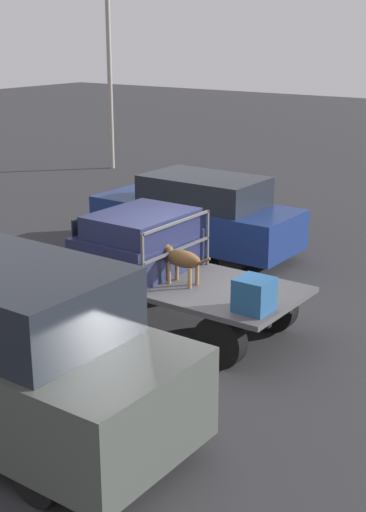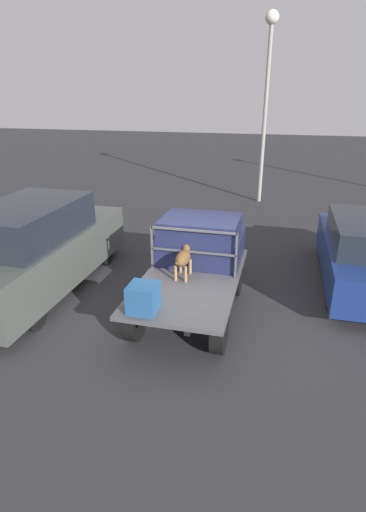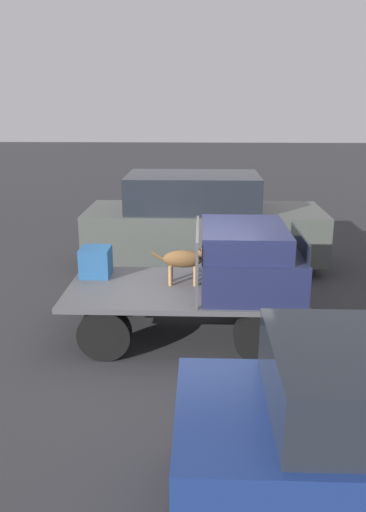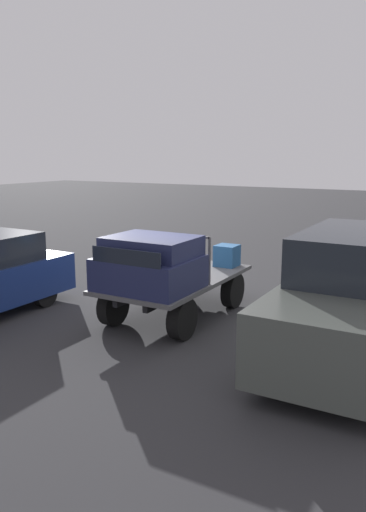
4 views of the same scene
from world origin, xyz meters
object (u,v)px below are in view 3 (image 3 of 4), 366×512
at_px(dog, 188,259).
at_px(parked_pickup_far, 201,222).
at_px(flatbed_truck, 184,301).
at_px(cargo_crate, 96,262).

distance_m(dog, parked_pickup_far, 3.49).
bearing_deg(flatbed_truck, parked_pickup_far, 85.74).
height_order(flatbed_truck, cargo_crate, cargo_crate).
xyz_separation_m(dog, cargo_crate, (-1.53, 0.32, -0.17)).
bearing_deg(parked_pickup_far, cargo_crate, -127.01).
xyz_separation_m(flatbed_truck, dog, (0.06, 0.15, 0.66)).
distance_m(flatbed_truck, cargo_crate, 1.62).
bearing_deg(cargo_crate, dog, -11.90).
bearing_deg(cargo_crate, flatbed_truck, -17.82).
distance_m(dog, cargo_crate, 1.58).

